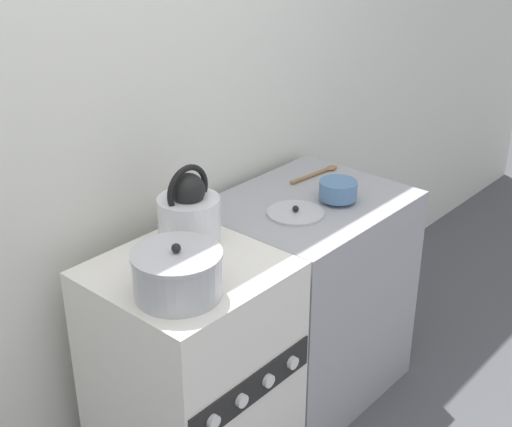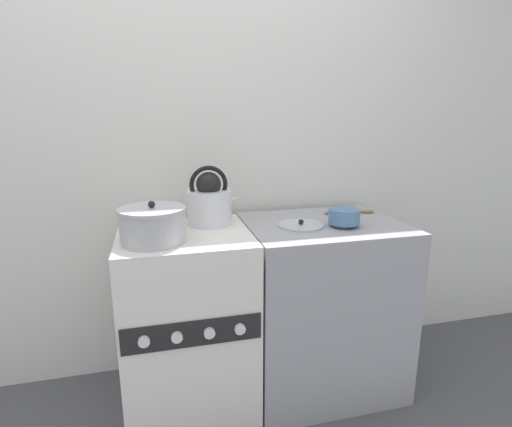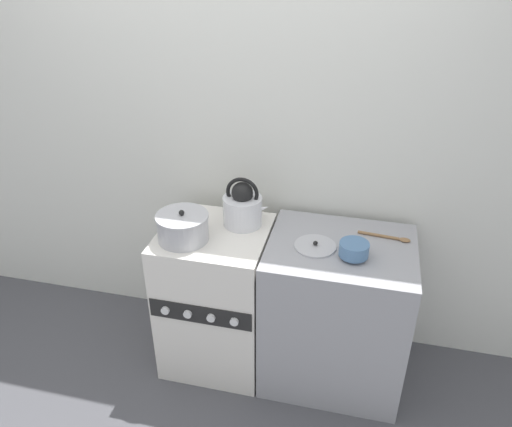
# 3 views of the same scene
# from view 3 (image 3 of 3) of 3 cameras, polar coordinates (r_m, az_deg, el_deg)

# --- Properties ---
(ground_plane) EXTENTS (12.00, 12.00, 0.00)m
(ground_plane) POSITION_cam_3_polar(r_m,az_deg,el_deg) (2.99, -5.80, -19.18)
(ground_plane) COLOR #4C4C51
(wall_back) EXTENTS (7.00, 0.06, 2.50)m
(wall_back) POSITION_cam_3_polar(r_m,az_deg,el_deg) (2.79, -2.71, 8.78)
(wall_back) COLOR silver
(wall_back) RESTS_ON ground_plane
(stove) EXTENTS (0.57, 0.56, 0.87)m
(stove) POSITION_cam_3_polar(r_m,az_deg,el_deg) (2.87, -4.52, -9.52)
(stove) COLOR silver
(stove) RESTS_ON ground_plane
(counter) EXTENTS (0.75, 0.60, 0.86)m
(counter) POSITION_cam_3_polar(r_m,az_deg,el_deg) (2.80, 9.05, -11.09)
(counter) COLOR #99999E
(counter) RESTS_ON ground_plane
(kettle) EXTENTS (0.25, 0.21, 0.27)m
(kettle) POSITION_cam_3_polar(r_m,az_deg,el_deg) (2.63, -1.51, 0.78)
(kettle) COLOR silver
(kettle) RESTS_ON stove
(cooking_pot) EXTENTS (0.27, 0.27, 0.17)m
(cooking_pot) POSITION_cam_3_polar(r_m,az_deg,el_deg) (2.54, -8.37, -1.55)
(cooking_pot) COLOR #B2B2B7
(cooking_pot) RESTS_ON stove
(enamel_bowl) EXTENTS (0.14, 0.14, 0.08)m
(enamel_bowl) POSITION_cam_3_polar(r_m,az_deg,el_deg) (2.45, 11.13, -4.05)
(enamel_bowl) COLOR #4C729E
(enamel_bowl) RESTS_ON counter
(loose_pot_lid) EXTENTS (0.21, 0.21, 0.03)m
(loose_pot_lid) POSITION_cam_3_polar(r_m,az_deg,el_deg) (2.52, 6.78, -3.70)
(loose_pot_lid) COLOR #B2B2B7
(loose_pot_lid) RESTS_ON counter
(wooden_spoon) EXTENTS (0.27, 0.05, 0.02)m
(wooden_spoon) POSITION_cam_3_polar(r_m,az_deg,el_deg) (2.65, 14.93, -2.63)
(wooden_spoon) COLOR olive
(wooden_spoon) RESTS_ON counter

